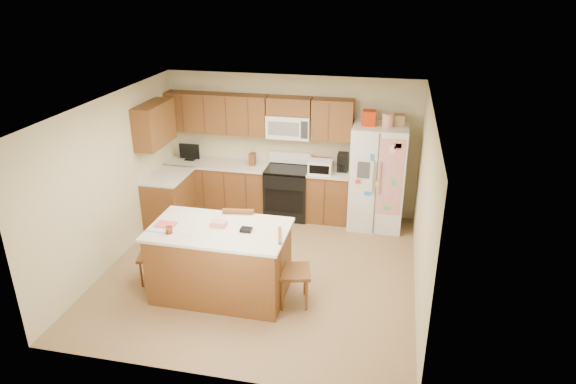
% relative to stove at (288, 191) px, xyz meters
% --- Properties ---
extents(ground, '(4.50, 4.50, 0.00)m').
position_rel_stove_xyz_m(ground, '(0.00, -1.94, -0.47)').
color(ground, olive).
rests_on(ground, ground).
extents(room_shell, '(4.60, 4.60, 2.52)m').
position_rel_stove_xyz_m(room_shell, '(0.00, -1.94, 0.97)').
color(room_shell, beige).
rests_on(room_shell, ground).
extents(cabinetry, '(3.36, 1.56, 2.15)m').
position_rel_stove_xyz_m(cabinetry, '(-0.98, -0.15, 0.44)').
color(cabinetry, brown).
rests_on(cabinetry, ground).
extents(stove, '(0.76, 0.65, 1.13)m').
position_rel_stove_xyz_m(stove, '(0.00, 0.00, 0.00)').
color(stove, black).
rests_on(stove, ground).
extents(refrigerator, '(0.90, 0.79, 2.04)m').
position_rel_stove_xyz_m(refrigerator, '(1.57, -0.06, 0.45)').
color(refrigerator, white).
rests_on(refrigerator, ground).
extents(island, '(1.84, 1.08, 1.09)m').
position_rel_stove_xyz_m(island, '(-0.37, -2.63, 0.03)').
color(island, brown).
rests_on(island, ground).
extents(windsor_chair_left, '(0.45, 0.46, 0.89)m').
position_rel_stove_xyz_m(windsor_chair_left, '(-1.40, -2.53, -0.05)').
color(windsor_chair_left, brown).
rests_on(windsor_chair_left, ground).
extents(windsor_chair_back, '(0.52, 0.50, 1.07)m').
position_rel_stove_xyz_m(windsor_chair_back, '(-0.27, -2.00, 0.03)').
color(windsor_chair_back, brown).
rests_on(windsor_chair_back, ground).
extents(windsor_chair_right, '(0.52, 0.53, 1.03)m').
position_rel_stove_xyz_m(windsor_chair_right, '(0.62, -2.65, 0.01)').
color(windsor_chair_right, brown).
rests_on(windsor_chair_right, ground).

